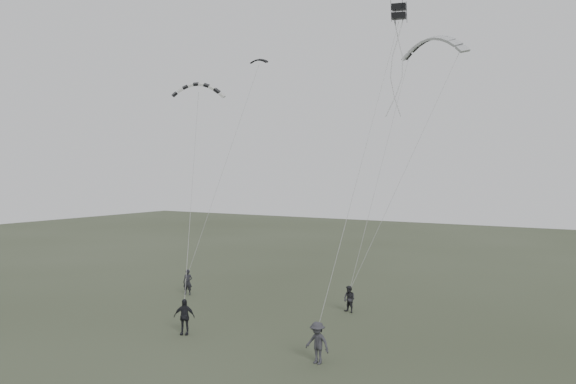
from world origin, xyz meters
The scene contains 9 objects.
ground centered at (0.00, 0.00, 0.00)m, with size 140.00×140.00×0.00m, color #323825.
flyer_left centered at (-7.71, 6.28, 0.89)m, with size 0.65×0.42×1.77m, color black.
flyer_right centered at (4.08, 7.53, 0.81)m, with size 0.79×0.61×1.62m, color black.
flyer_center centered at (-1.46, -1.18, 0.95)m, with size 1.11×0.46×1.89m, color black.
flyer_far centered at (6.69, -1.58, 0.94)m, with size 1.22×0.70×1.88m, color #2D2D32.
kite_dark_small centered at (-5.54, 12.02, 17.08)m, with size 1.35×0.40×0.47m, color black, non-canonical shape.
kite_pale_large centered at (7.26, 13.89, 17.54)m, with size 4.54×1.02×1.82m, color #9C9EA1, non-canonical shape.
kite_striped centered at (-5.01, 4.33, 14.18)m, with size 3.34×0.83×1.28m, color black, non-canonical shape.
kite_box centered at (8.42, 3.91, 16.69)m, with size 0.70×0.70×0.74m, color black, non-canonical shape.
Camera 1 is at (18.28, -23.54, 8.55)m, focal length 35.00 mm.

